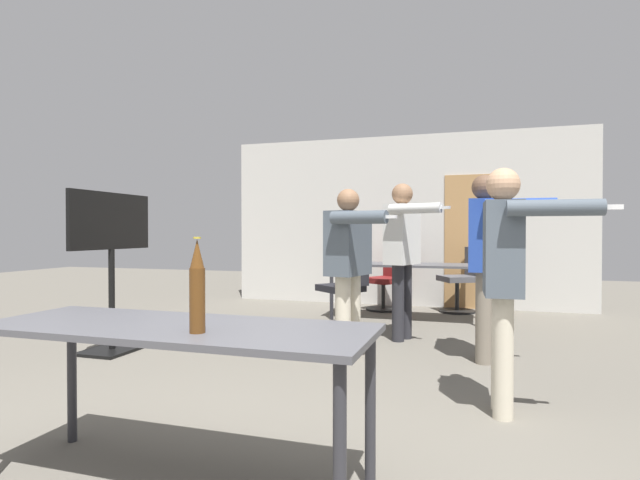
{
  "coord_description": "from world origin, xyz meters",
  "views": [
    {
      "loc": [
        1.13,
        -1.5,
        1.17
      ],
      "look_at": [
        -0.23,
        2.81,
        1.1
      ],
      "focal_mm": 28.0,
      "sensor_mm": 36.0,
      "label": 1
    }
  ],
  "objects_px": {
    "office_chair_far_right": "(344,292)",
    "beer_bottle": "(197,288)",
    "person_near_casual": "(349,257)",
    "office_chair_near_pushed": "(462,281)",
    "person_right_polo": "(403,246)",
    "office_chair_side_rolled": "(387,282)",
    "tv_screen": "(111,253)",
    "person_left_plaid": "(505,266)",
    "person_far_watching": "(486,250)"
  },
  "relations": [
    {
      "from": "person_left_plaid",
      "to": "person_near_casual",
      "type": "bearing_deg",
      "value": -133.44
    },
    {
      "from": "office_chair_near_pushed",
      "to": "office_chair_side_rolled",
      "type": "relative_size",
      "value": 1.05
    },
    {
      "from": "person_near_casual",
      "to": "person_left_plaid",
      "type": "xyz_separation_m",
      "value": [
        1.32,
        -1.16,
        0.02
      ]
    },
    {
      "from": "person_right_polo",
      "to": "office_chair_side_rolled",
      "type": "height_order",
      "value": "person_right_polo"
    },
    {
      "from": "office_chair_far_right",
      "to": "person_right_polo",
      "type": "bearing_deg",
      "value": -80.25
    },
    {
      "from": "person_right_polo",
      "to": "person_left_plaid",
      "type": "bearing_deg",
      "value": 44.44
    },
    {
      "from": "office_chair_side_rolled",
      "to": "office_chair_near_pushed",
      "type": "bearing_deg",
      "value": -142.25
    },
    {
      "from": "person_right_polo",
      "to": "person_left_plaid",
      "type": "relative_size",
      "value": 1.07
    },
    {
      "from": "tv_screen",
      "to": "person_far_watching",
      "type": "bearing_deg",
      "value": -78.18
    },
    {
      "from": "office_chair_side_rolled",
      "to": "beer_bottle",
      "type": "relative_size",
      "value": 2.26
    },
    {
      "from": "person_far_watching",
      "to": "office_chair_far_right",
      "type": "height_order",
      "value": "person_far_watching"
    },
    {
      "from": "tv_screen",
      "to": "person_far_watching",
      "type": "distance_m",
      "value": 3.57
    },
    {
      "from": "person_left_plaid",
      "to": "office_chair_near_pushed",
      "type": "relative_size",
      "value": 1.66
    },
    {
      "from": "person_right_polo",
      "to": "person_near_casual",
      "type": "height_order",
      "value": "person_right_polo"
    },
    {
      "from": "person_far_watching",
      "to": "office_chair_near_pushed",
      "type": "xyz_separation_m",
      "value": [
        -0.28,
        2.82,
        -0.56
      ]
    },
    {
      "from": "person_far_watching",
      "to": "beer_bottle",
      "type": "height_order",
      "value": "person_far_watching"
    },
    {
      "from": "person_near_casual",
      "to": "tv_screen",
      "type": "bearing_deg",
      "value": -62.92
    },
    {
      "from": "office_chair_near_pushed",
      "to": "office_chair_far_right",
      "type": "height_order",
      "value": "office_chair_near_pushed"
    },
    {
      "from": "person_far_watching",
      "to": "beer_bottle",
      "type": "distance_m",
      "value": 3.16
    },
    {
      "from": "person_near_casual",
      "to": "office_chair_near_pushed",
      "type": "distance_m",
      "value": 3.19
    },
    {
      "from": "person_left_plaid",
      "to": "office_chair_far_right",
      "type": "xyz_separation_m",
      "value": [
        -1.72,
        2.48,
        -0.51
      ]
    },
    {
      "from": "person_near_casual",
      "to": "office_chair_near_pushed",
      "type": "relative_size",
      "value": 1.66
    },
    {
      "from": "tv_screen",
      "to": "person_left_plaid",
      "type": "relative_size",
      "value": 0.98
    },
    {
      "from": "tv_screen",
      "to": "office_chair_far_right",
      "type": "xyz_separation_m",
      "value": [
        1.87,
        1.85,
        -0.52
      ]
    },
    {
      "from": "person_near_casual",
      "to": "beer_bottle",
      "type": "height_order",
      "value": "person_near_casual"
    },
    {
      "from": "person_near_casual",
      "to": "person_right_polo",
      "type": "bearing_deg",
      "value": 169.36
    },
    {
      "from": "person_near_casual",
      "to": "office_chair_near_pushed",
      "type": "xyz_separation_m",
      "value": [
        0.94,
        3.01,
        -0.49
      ]
    },
    {
      "from": "person_right_polo",
      "to": "office_chair_side_rolled",
      "type": "distance_m",
      "value": 2.21
    },
    {
      "from": "tv_screen",
      "to": "beer_bottle",
      "type": "distance_m",
      "value": 3.18
    },
    {
      "from": "beer_bottle",
      "to": "office_chair_side_rolled",
      "type": "bearing_deg",
      "value": 91.83
    },
    {
      "from": "person_far_watching",
      "to": "beer_bottle",
      "type": "xyz_separation_m",
      "value": [
        -1.19,
        -2.93,
        -0.07
      ]
    },
    {
      "from": "person_left_plaid",
      "to": "person_right_polo",
      "type": "bearing_deg",
      "value": -157.21
    },
    {
      "from": "office_chair_far_right",
      "to": "beer_bottle",
      "type": "height_order",
      "value": "beer_bottle"
    },
    {
      "from": "office_chair_side_rolled",
      "to": "person_far_watching",
      "type": "bearing_deg",
      "value": 149.09
    },
    {
      "from": "beer_bottle",
      "to": "tv_screen",
      "type": "bearing_deg",
      "value": 136.25
    },
    {
      "from": "office_chair_near_pushed",
      "to": "person_right_polo",
      "type": "bearing_deg",
      "value": 136.75
    },
    {
      "from": "person_far_watching",
      "to": "office_chair_far_right",
      "type": "distance_m",
      "value": 2.05
    },
    {
      "from": "person_near_casual",
      "to": "office_chair_side_rolled",
      "type": "xyz_separation_m",
      "value": [
        -0.15,
        2.91,
        -0.52
      ]
    },
    {
      "from": "office_chair_side_rolled",
      "to": "office_chair_far_right",
      "type": "height_order",
      "value": "office_chair_far_right"
    },
    {
      "from": "person_left_plaid",
      "to": "person_far_watching",
      "type": "xyz_separation_m",
      "value": [
        -0.09,
        1.36,
        0.05
      ]
    },
    {
      "from": "person_far_watching",
      "to": "tv_screen",
      "type": "bearing_deg",
      "value": -78.09
    },
    {
      "from": "tv_screen",
      "to": "office_chair_side_rolled",
      "type": "height_order",
      "value": "tv_screen"
    },
    {
      "from": "office_chair_far_right",
      "to": "beer_bottle",
      "type": "relative_size",
      "value": 2.34
    },
    {
      "from": "person_far_watching",
      "to": "person_right_polo",
      "type": "bearing_deg",
      "value": -127.94
    },
    {
      "from": "person_near_casual",
      "to": "beer_bottle",
      "type": "distance_m",
      "value": 2.73
    },
    {
      "from": "office_chair_near_pushed",
      "to": "beer_bottle",
      "type": "xyz_separation_m",
      "value": [
        -0.91,
        -5.74,
        0.49
      ]
    },
    {
      "from": "person_far_watching",
      "to": "office_chair_near_pushed",
      "type": "height_order",
      "value": "person_far_watching"
    },
    {
      "from": "office_chair_near_pushed",
      "to": "office_chair_far_right",
      "type": "xyz_separation_m",
      "value": [
        -1.34,
        -1.7,
        -0.01
      ]
    },
    {
      "from": "person_right_polo",
      "to": "person_near_casual",
      "type": "bearing_deg",
      "value": -4.83
    },
    {
      "from": "beer_bottle",
      "to": "office_chair_near_pushed",
      "type": "bearing_deg",
      "value": 80.99
    }
  ]
}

